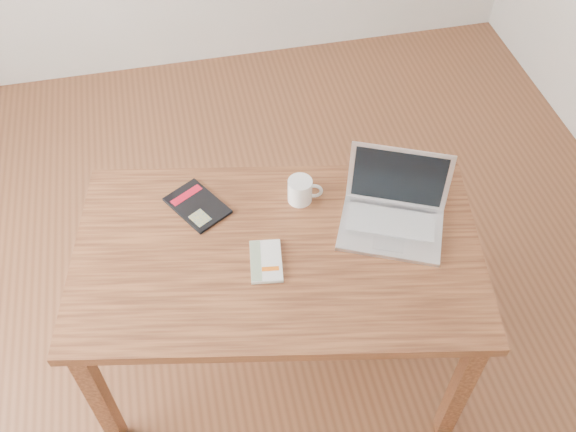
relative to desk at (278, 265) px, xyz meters
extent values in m
plane|color=brown|center=(-0.06, 0.19, -0.66)|extent=(4.00, 4.00, 0.00)
cube|color=brown|center=(0.00, 0.00, 0.07)|extent=(1.55, 1.07, 0.04)
cube|color=brown|center=(-0.70, -0.21, -0.31)|extent=(0.07, 0.07, 0.71)
cube|color=brown|center=(0.57, -0.46, -0.31)|extent=(0.07, 0.07, 0.71)
cube|color=brown|center=(-0.57, 0.46, -0.31)|extent=(0.07, 0.07, 0.71)
cube|color=brown|center=(0.70, 0.21, -0.31)|extent=(0.07, 0.07, 0.71)
cube|color=silver|center=(-0.05, -0.04, 0.10)|extent=(0.13, 0.19, 0.01)
cube|color=white|center=(-0.05, -0.04, 0.10)|extent=(0.13, 0.19, 0.01)
cube|color=gray|center=(-0.08, -0.04, 0.10)|extent=(0.06, 0.17, 0.00)
cube|color=orange|center=(-0.04, -0.08, 0.10)|extent=(0.06, 0.03, 0.00)
cube|color=black|center=(-0.25, 0.26, 0.10)|extent=(0.24, 0.27, 0.01)
cube|color=#AE0C20|center=(-0.28, 0.31, 0.10)|extent=(0.13, 0.09, 0.00)
cube|color=#7B7E59|center=(-0.25, 0.19, 0.10)|extent=(0.08, 0.09, 0.00)
cube|color=silver|center=(0.41, 0.00, 0.10)|extent=(0.43, 0.37, 0.02)
cube|color=silver|center=(0.42, 0.02, 0.11)|extent=(0.33, 0.24, 0.00)
cube|color=#BCBCC1|center=(0.38, -0.07, 0.11)|extent=(0.12, 0.09, 0.00)
cube|color=silver|center=(0.47, 0.13, 0.22)|extent=(0.34, 0.19, 0.24)
cube|color=black|center=(0.46, 0.12, 0.22)|extent=(0.31, 0.16, 0.21)
cylinder|color=white|center=(0.13, 0.21, 0.14)|extent=(0.09, 0.09, 0.10)
cylinder|color=black|center=(0.13, 0.21, 0.18)|extent=(0.07, 0.07, 0.01)
torus|color=white|center=(0.18, 0.20, 0.14)|extent=(0.07, 0.03, 0.07)
camera|label=1|loc=(-0.25, -1.32, 1.86)|focal=40.00mm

